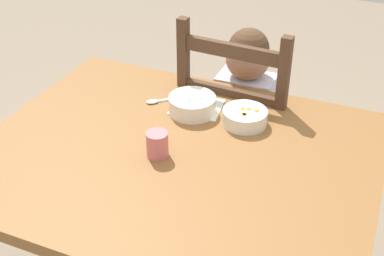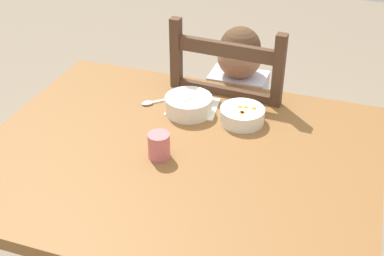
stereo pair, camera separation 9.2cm
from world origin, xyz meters
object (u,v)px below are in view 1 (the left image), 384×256
Objects in this scene: bowl_of_carrots at (245,117)px; child_figure at (243,109)px; dining_table at (176,179)px; bowl_of_peas at (192,104)px; spoon at (158,101)px; dining_chair at (240,142)px; drinking_cup at (157,144)px.

child_figure is at bearing 107.84° from bowl_of_carrots.
child_figure is at bearing 84.41° from dining_table.
spoon is at bearing 172.27° from bowl_of_peas.
child_figure reaches higher than bowl_of_carrots.
dining_table is at bearing -54.06° from spoon.
child_figure reaches higher than spoon.
bowl_of_peas is (-0.09, -0.29, 0.32)m from dining_chair.
dining_chair is 0.46m from spoon.
bowl_of_peas is 1.40× the size of spoon.
dining_table is 1.18× the size of dining_chair.
dining_chair is at bearing 50.04° from spoon.
dining_chair is 0.16m from child_figure.
child_figure reaches higher than bowl_of_peas.
bowl_of_carrots is at bearing -3.32° from spoon.
dining_table is 1.25× the size of child_figure.
bowl_of_peas is at bearing 100.32° from dining_table.
bowl_of_peas is 0.27m from drinking_cup.
bowl_of_carrots is at bearing -71.71° from dining_chair.
child_figure is 0.38m from spoon.
dining_chair is 6.36× the size of bowl_of_peas.
child_figure reaches higher than drinking_cup.
drinking_cup is at bearing -63.98° from spoon.
dining_chair is (0.05, 0.53, -0.18)m from dining_table.
spoon is (-0.14, 0.02, -0.03)m from bowl_of_peas.
dining_chair is at bearing 72.94° from bowl_of_peas.
bowl_of_carrots is (0.19, -0.00, -0.00)m from bowl_of_peas.
child_figure is (0.05, 0.53, -0.02)m from dining_table.
drinking_cup is (-0.19, -0.27, 0.01)m from bowl_of_carrots.
dining_chair reaches higher than child_figure.
dining_table is 7.47× the size of bowl_of_peas.
child_figure reaches higher than dining_table.
bowl_of_peas is at bearing 180.00° from bowl_of_carrots.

